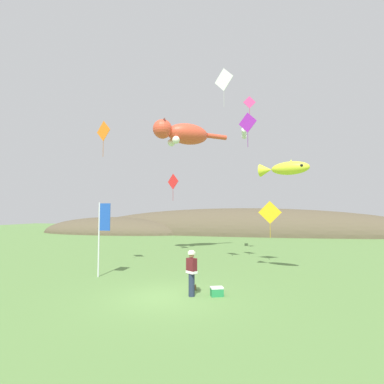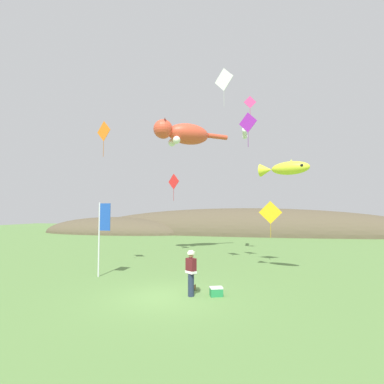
% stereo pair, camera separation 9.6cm
% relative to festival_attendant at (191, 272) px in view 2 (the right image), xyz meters
% --- Properties ---
extents(ground_plane, '(120.00, 120.00, 0.00)m').
position_rel_festival_attendant_xyz_m(ground_plane, '(-0.91, -0.38, -0.95)').
color(ground_plane, '#5B8442').
extents(distant_hill_ridge, '(57.69, 13.45, 7.65)m').
position_rel_festival_attendant_xyz_m(distant_hill_ridge, '(-4.72, 32.86, -0.95)').
color(distant_hill_ridge, brown).
rests_on(distant_hill_ridge, ground).
extents(festival_attendant, '(0.49, 0.45, 1.77)m').
position_rel_festival_attendant_xyz_m(festival_attendant, '(0.00, 0.00, 0.00)').
color(festival_attendant, '#232D47').
rests_on(festival_attendant, ground).
extents(kite_spool, '(0.17, 0.25, 0.25)m').
position_rel_festival_attendant_xyz_m(kite_spool, '(-0.14, 0.90, -0.83)').
color(kite_spool, olive).
rests_on(kite_spool, ground).
extents(picnic_cooler, '(0.58, 0.50, 0.36)m').
position_rel_festival_attendant_xyz_m(picnic_cooler, '(0.96, 0.25, -0.77)').
color(picnic_cooler, '#268C4C').
rests_on(picnic_cooler, ground).
extents(festival_banner_pole, '(0.66, 0.08, 3.80)m').
position_rel_festival_attendant_xyz_m(festival_banner_pole, '(-5.33, 2.23, 1.53)').
color(festival_banner_pole, silver).
rests_on(festival_banner_pole, ground).
extents(kite_giant_cat, '(5.31, 4.53, 1.97)m').
position_rel_festival_attendant_xyz_m(kite_giant_cat, '(-3.59, 11.04, 8.60)').
color(kite_giant_cat, '#E04C33').
extents(kite_fish_windsock, '(2.65, 1.52, 0.79)m').
position_rel_festival_attendant_xyz_m(kite_fish_windsock, '(3.82, 4.42, 4.59)').
color(kite_fish_windsock, yellow).
extents(kite_tube_streamer, '(0.55, 2.27, 0.44)m').
position_rel_festival_attendant_xyz_m(kite_tube_streamer, '(1.20, 12.15, 8.61)').
color(kite_tube_streamer, white).
extents(kite_diamond_red, '(1.12, 0.67, 2.19)m').
position_rel_festival_attendant_xyz_m(kite_diamond_red, '(-4.44, 11.27, 4.77)').
color(kite_diamond_red, red).
extents(kite_diamond_white, '(1.13, 0.68, 2.20)m').
position_rel_festival_attendant_xyz_m(kite_diamond_white, '(0.70, 4.41, 9.64)').
color(kite_diamond_white, white).
extents(kite_diamond_violet, '(1.13, 0.57, 2.16)m').
position_rel_festival_attendant_xyz_m(kite_diamond_violet, '(1.83, 6.68, 7.80)').
color(kite_diamond_violet, purple).
extents(kite_diamond_gold, '(1.50, 0.13, 2.41)m').
position_rel_festival_attendant_xyz_m(kite_diamond_gold, '(3.07, 8.78, 2.30)').
color(kite_diamond_gold, yellow).
extents(kite_diamond_pink, '(0.89, 0.22, 1.81)m').
position_rel_festival_attendant_xyz_m(kite_diamond_pink, '(1.78, 9.86, 10.22)').
color(kite_diamond_pink, '#E53F8C').
extents(kite_diamond_orange, '(1.12, 0.46, 2.10)m').
position_rel_festival_attendant_xyz_m(kite_diamond_orange, '(-6.20, 3.62, 7.00)').
color(kite_diamond_orange, orange).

